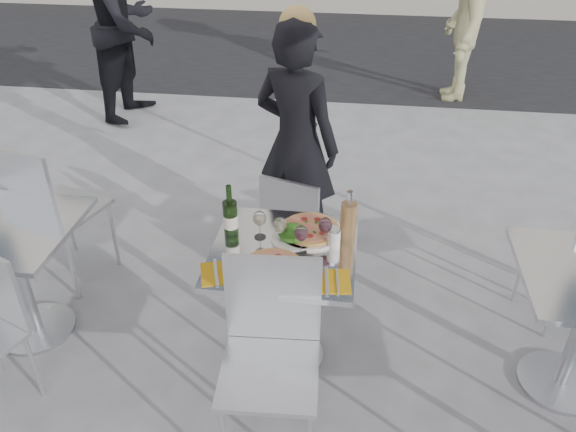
# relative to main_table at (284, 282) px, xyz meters

# --- Properties ---
(ground) EXTENTS (80.00, 80.00, 0.00)m
(ground) POSITION_rel_main_table_xyz_m (0.00, 0.00, -0.54)
(ground) COLOR slate
(street_asphalt) EXTENTS (24.00, 5.00, 0.00)m
(street_asphalt) POSITION_rel_main_table_xyz_m (0.00, 6.50, -0.54)
(street_asphalt) COLOR black
(street_asphalt) RESTS_ON ground
(main_table) EXTENTS (0.72, 0.72, 0.75)m
(main_table) POSITION_rel_main_table_xyz_m (0.00, 0.00, 0.00)
(main_table) COLOR #B7BABF
(main_table) RESTS_ON ground
(side_table_left) EXTENTS (0.72, 0.72, 0.75)m
(side_table_left) POSITION_rel_main_table_xyz_m (-1.50, 0.00, 0.00)
(side_table_left) COLOR #B7BABF
(side_table_left) RESTS_ON ground
(chair_far) EXTENTS (0.48, 0.49, 0.83)m
(chair_far) POSITION_rel_main_table_xyz_m (-0.02, 0.64, -0.05)
(chair_far) COLOR silver
(chair_far) RESTS_ON ground
(chair_near) EXTENTS (0.46, 0.47, 0.96)m
(chair_near) POSITION_rel_main_table_xyz_m (0.01, -0.46, 0.03)
(chair_near) COLOR silver
(chair_near) RESTS_ON ground
(side_chair_lfar) EXTENTS (0.58, 0.59, 1.02)m
(side_chair_lfar) POSITION_rel_main_table_xyz_m (-1.55, 0.46, 0.07)
(side_chair_lfar) COLOR silver
(side_chair_lfar) RESTS_ON ground
(woman_diner) EXTENTS (0.71, 0.60, 1.64)m
(woman_diner) POSITION_rel_main_table_xyz_m (-0.07, 1.07, 0.28)
(woman_diner) COLOR black
(woman_diner) RESTS_ON ground
(pedestrian_a) EXTENTS (0.85, 1.02, 1.92)m
(pedestrian_a) POSITION_rel_main_table_xyz_m (-2.12, 3.38, 0.42)
(pedestrian_a) COLOR black
(pedestrian_a) RESTS_ON ground
(pedestrian_b) EXTENTS (0.69, 1.19, 1.84)m
(pedestrian_b) POSITION_rel_main_table_xyz_m (1.36, 4.36, 0.38)
(pedestrian_b) COLOR tan
(pedestrian_b) RESTS_ON ground
(pizza_near) EXTENTS (0.31, 0.31, 0.02)m
(pizza_near) POSITION_rel_main_table_xyz_m (-0.03, -0.18, 0.22)
(pizza_near) COLOR #E6B259
(pizza_near) RESTS_ON main_table
(pizza_far) EXTENTS (0.34, 0.34, 0.03)m
(pizza_far) POSITION_rel_main_table_xyz_m (0.12, 0.16, 0.23)
(pizza_far) COLOR white
(pizza_far) RESTS_ON main_table
(salad_plate) EXTENTS (0.22, 0.22, 0.09)m
(salad_plate) POSITION_rel_main_table_xyz_m (0.03, 0.08, 0.25)
(salad_plate) COLOR white
(salad_plate) RESTS_ON main_table
(wine_bottle) EXTENTS (0.07, 0.08, 0.29)m
(wine_bottle) POSITION_rel_main_table_xyz_m (-0.29, 0.08, 0.32)
(wine_bottle) COLOR #24471A
(wine_bottle) RESTS_ON main_table
(carafe) EXTENTS (0.08, 0.08, 0.29)m
(carafe) POSITION_rel_main_table_xyz_m (0.31, 0.11, 0.33)
(carafe) COLOR tan
(carafe) RESTS_ON main_table
(sugar_shaker) EXTENTS (0.06, 0.06, 0.11)m
(sugar_shaker) POSITION_rel_main_table_xyz_m (0.24, 0.06, 0.26)
(sugar_shaker) COLOR white
(sugar_shaker) RESTS_ON main_table
(wineglass_white_a) EXTENTS (0.07, 0.07, 0.16)m
(wineglass_white_a) POSITION_rel_main_table_xyz_m (-0.14, 0.08, 0.32)
(wineglass_white_a) COLOR white
(wineglass_white_a) RESTS_ON main_table
(wineglass_white_b) EXTENTS (0.07, 0.07, 0.16)m
(wineglass_white_b) POSITION_rel_main_table_xyz_m (-0.02, 0.04, 0.32)
(wineglass_white_b) COLOR white
(wineglass_white_b) RESTS_ON main_table
(wineglass_red_a) EXTENTS (0.07, 0.07, 0.16)m
(wineglass_red_a) POSITION_rel_main_table_xyz_m (0.09, -0.02, 0.32)
(wineglass_red_a) COLOR white
(wineglass_red_a) RESTS_ON main_table
(wineglass_red_b) EXTENTS (0.07, 0.07, 0.16)m
(wineglass_red_b) POSITION_rel_main_table_xyz_m (0.20, 0.07, 0.32)
(wineglass_red_b) COLOR white
(wineglass_red_b) RESTS_ON main_table
(napkin_left) EXTENTS (0.23, 0.23, 0.01)m
(napkin_left) POSITION_rel_main_table_xyz_m (-0.27, -0.23, 0.21)
(napkin_left) COLOR gold
(napkin_left) RESTS_ON main_table
(napkin_right) EXTENTS (0.20, 0.20, 0.01)m
(napkin_right) POSITION_rel_main_table_xyz_m (0.25, -0.22, 0.21)
(napkin_right) COLOR gold
(napkin_right) RESTS_ON main_table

